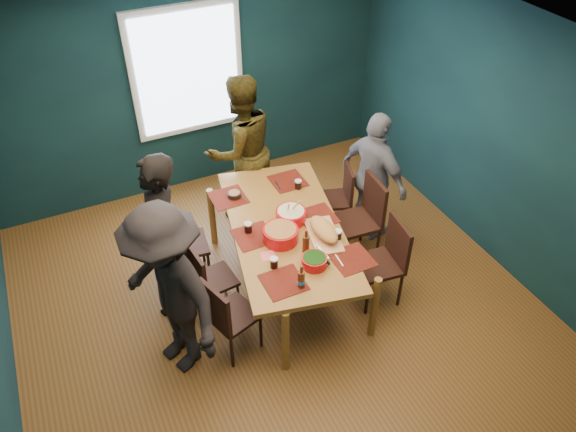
# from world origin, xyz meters

# --- Properties ---
(room) EXTENTS (5.01, 5.01, 2.71)m
(room) POSITION_xyz_m (0.00, 0.27, 1.37)
(room) COLOR brown
(room) RESTS_ON ground
(dining_table) EXTENTS (1.46, 2.27, 0.80)m
(dining_table) POSITION_xyz_m (0.22, 0.23, 0.72)
(dining_table) COLOR #8F5E2A
(dining_table) RESTS_ON floor
(chair_left_far) EXTENTS (0.47, 0.47, 0.92)m
(chair_left_far) POSITION_xyz_m (-0.74, 0.80, 0.54)
(chair_left_far) COLOR black
(chair_left_far) RESTS_ON floor
(chair_left_mid) EXTENTS (0.41, 0.41, 0.83)m
(chair_left_mid) POSITION_xyz_m (-0.63, 0.22, 0.48)
(chair_left_mid) COLOR black
(chair_left_mid) RESTS_ON floor
(chair_left_near) EXTENTS (0.51, 0.51, 0.89)m
(chair_left_near) POSITION_xyz_m (-0.64, -0.33, 0.52)
(chair_left_near) COLOR black
(chair_left_near) RESTS_ON floor
(chair_right_far) EXTENTS (0.47, 0.47, 0.83)m
(chair_right_far) POSITION_xyz_m (1.20, 0.84, 0.48)
(chair_right_far) COLOR black
(chair_right_far) RESTS_ON floor
(chair_right_mid) EXTENTS (0.47, 0.47, 0.98)m
(chair_right_mid) POSITION_xyz_m (1.20, 0.31, 0.57)
(chair_right_mid) COLOR black
(chair_right_mid) RESTS_ON floor
(chair_right_near) EXTENTS (0.47, 0.47, 0.94)m
(chair_right_near) POSITION_xyz_m (1.06, -0.34, 0.55)
(chair_right_near) COLOR black
(chair_right_near) RESTS_ON floor
(person_far_left) EXTENTS (0.61, 0.75, 1.77)m
(person_far_left) POSITION_xyz_m (-0.94, 0.50, 0.88)
(person_far_left) COLOR black
(person_far_left) RESTS_ON floor
(person_back) EXTENTS (0.97, 0.80, 1.80)m
(person_back) POSITION_xyz_m (0.29, 1.58, 0.90)
(person_back) COLOR black
(person_back) RESTS_ON floor
(person_right) EXTENTS (0.59, 0.98, 1.56)m
(person_right) POSITION_xyz_m (1.46, 0.59, 0.78)
(person_right) COLOR silver
(person_right) RESTS_ON floor
(person_near_left) EXTENTS (1.03, 1.31, 1.77)m
(person_near_left) POSITION_xyz_m (-1.08, -0.22, 0.89)
(person_near_left) COLOR black
(person_near_left) RESTS_ON floor
(bowl_salad) EXTENTS (0.34, 0.34, 0.14)m
(bowl_salad) POSITION_xyz_m (0.09, 0.07, 0.87)
(bowl_salad) COLOR red
(bowl_salad) RESTS_ON dining_table
(bowl_dumpling) EXTENTS (0.30, 0.30, 0.28)m
(bowl_dumpling) POSITION_xyz_m (0.30, 0.30, 0.87)
(bowl_dumpling) COLOR red
(bowl_dumpling) RESTS_ON dining_table
(bowl_herbs) EXTENTS (0.24, 0.24, 0.10)m
(bowl_herbs) POSITION_xyz_m (0.22, -0.38, 0.85)
(bowl_herbs) COLOR red
(bowl_herbs) RESTS_ON dining_table
(cutting_board) EXTENTS (0.38, 0.69, 0.15)m
(cutting_board) POSITION_xyz_m (0.48, -0.06, 0.87)
(cutting_board) COLOR tan
(cutting_board) RESTS_ON dining_table
(small_bowl) EXTENTS (0.14, 0.14, 0.06)m
(small_bowl) POSITION_xyz_m (-0.06, 0.90, 0.83)
(small_bowl) COLOR black
(small_bowl) RESTS_ON dining_table
(beer_bottle_a) EXTENTS (0.07, 0.07, 0.24)m
(beer_bottle_a) POSITION_xyz_m (-0.01, -0.56, 0.89)
(beer_bottle_a) COLOR #4B1F0D
(beer_bottle_a) RESTS_ON dining_table
(beer_bottle_b) EXTENTS (0.07, 0.07, 0.26)m
(beer_bottle_b) POSITION_xyz_m (0.23, -0.18, 0.90)
(beer_bottle_b) COLOR #4B1F0D
(beer_bottle_b) RESTS_ON dining_table
(cola_glass_a) EXTENTS (0.08, 0.08, 0.11)m
(cola_glass_a) POSITION_xyz_m (-0.12, -0.24, 0.86)
(cola_glass_a) COLOR black
(cola_glass_a) RESTS_ON dining_table
(cola_glass_b) EXTENTS (0.08, 0.08, 0.11)m
(cola_glass_b) POSITION_xyz_m (0.58, -0.16, 0.86)
(cola_glass_b) COLOR black
(cola_glass_b) RESTS_ON dining_table
(cola_glass_c) EXTENTS (0.07, 0.07, 0.10)m
(cola_glass_c) POSITION_xyz_m (0.61, 0.75, 0.86)
(cola_glass_c) COLOR black
(cola_glass_c) RESTS_ON dining_table
(cola_glass_d) EXTENTS (0.08, 0.08, 0.11)m
(cola_glass_d) POSITION_xyz_m (-0.15, 0.31, 0.86)
(cola_glass_d) COLOR black
(cola_glass_d) RESTS_ON dining_table
(napkin_a) EXTENTS (0.19, 0.19, 0.00)m
(napkin_a) POSITION_xyz_m (0.54, 0.30, 0.80)
(napkin_a) COLOR #F96969
(napkin_a) RESTS_ON dining_table
(napkin_b) EXTENTS (0.15, 0.15, 0.00)m
(napkin_b) POSITION_xyz_m (-0.11, -0.08, 0.80)
(napkin_b) COLOR #F96969
(napkin_b) RESTS_ON dining_table
(napkin_c) EXTENTS (0.19, 0.19, 0.00)m
(napkin_c) POSITION_xyz_m (0.59, -0.51, 0.80)
(napkin_c) COLOR #F96969
(napkin_c) RESTS_ON dining_table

